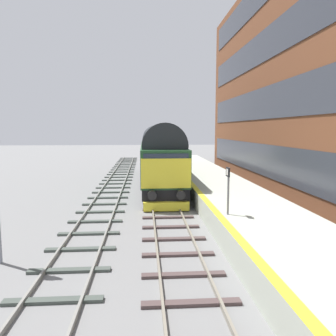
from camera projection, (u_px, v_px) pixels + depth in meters
The scene contains 7 objects.
ground_plane at pixel (163, 201), 19.77m from camera, with size 140.00×140.00×0.00m, color slate.
track_main at pixel (163, 200), 19.77m from camera, with size 2.50×60.00×0.15m.
track_adjacent_west at pixel (106, 201), 19.52m from camera, with size 2.50×60.00×0.15m.
station_platform at pixel (222, 192), 19.97m from camera, with size 4.00×44.00×1.01m.
station_building at pixel (320, 73), 20.89m from camera, with size 5.96×35.22×15.84m.
diesel_locomotive at pixel (159, 153), 25.57m from camera, with size 2.74×17.84×4.68m.
platform_number_sign at pixel (228, 183), 12.60m from camera, with size 0.10×0.44×1.85m.
Camera 1 is at (-1.13, -19.36, 4.34)m, focal length 34.73 mm.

